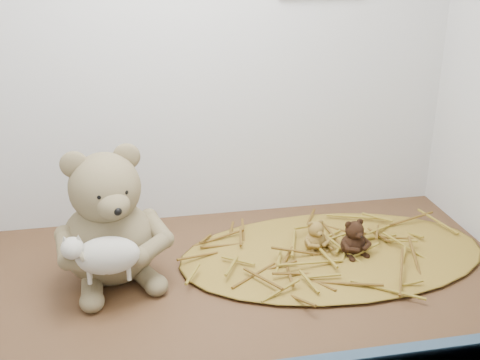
{
  "coord_description": "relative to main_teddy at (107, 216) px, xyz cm",
  "views": [
    {
      "loc": [
        -11.73,
        -95.98,
        60.87
      ],
      "look_at": [
        7.32,
        1.73,
        19.85
      ],
      "focal_mm": 45.0,
      "sensor_mm": 36.0,
      "label": 1
    }
  ],
  "objects": [
    {
      "name": "straw_bed",
      "position": [
        44.09,
        -0.18,
        -12.45
      ],
      "size": [
        62.87,
        36.5,
        1.22
      ],
      "primitive_type": "ellipsoid",
      "color": "brown",
      "rests_on": "shelf_floor"
    },
    {
      "name": "mini_teddy_tan",
      "position": [
        40.64,
        1.43,
        -8.58
      ],
      "size": [
        6.35,
        6.57,
        6.52
      ],
      "primitive_type": null,
      "rotation": [
        0.0,
        0.0,
        0.22
      ],
      "color": "olive",
      "rests_on": "straw_bed"
    },
    {
      "name": "mini_teddy_brown",
      "position": [
        47.53,
        -1.79,
        -8.05
      ],
      "size": [
        7.45,
        7.7,
        7.58
      ],
      "primitive_type": null,
      "rotation": [
        0.0,
        0.0,
        0.24
      ],
      "color": "black",
      "rests_on": "straw_bed"
    },
    {
      "name": "main_teddy",
      "position": [
        0.0,
        0.0,
        0.0
      ],
      "size": [
        26.15,
        26.97,
        26.12
      ],
      "primitive_type": null,
      "rotation": [
        0.0,
        0.0,
        0.27
      ],
      "color": "olive",
      "rests_on": "shelf_floor"
    },
    {
      "name": "toy_lamb",
      "position": [
        0.0,
        -9.36,
        -3.09
      ],
      "size": [
        14.34,
        8.75,
        9.27
      ],
      "primitive_type": null,
      "color": "beige",
      "rests_on": "main_teddy"
    },
    {
      "name": "alcove_shell",
      "position": [
        16.72,
        3.23,
        31.94
      ],
      "size": [
        120.4,
        60.2,
        90.4
      ],
      "color": "#3E2615",
      "rests_on": "ground"
    }
  ]
}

